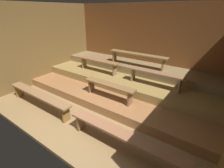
{
  "coord_description": "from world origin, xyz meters",
  "views": [
    {
      "loc": [
        2.63,
        -1.68,
        2.55
      ],
      "look_at": [
        0.09,
        1.89,
        0.57
      ],
      "focal_mm": 26.43,
      "sensor_mm": 36.0,
      "label": 1
    }
  ],
  "objects_px": {
    "bench_floor_right": "(122,136)",
    "bench_lower_center": "(109,87)",
    "bench_floor_left": "(38,96)",
    "bench_upper_center": "(137,56)",
    "bench_middle_right": "(155,75)",
    "bench_middle_left": "(98,62)"
  },
  "relations": [
    {
      "from": "bench_floor_left",
      "to": "bench_floor_right",
      "type": "bearing_deg",
      "value": 0.0
    },
    {
      "from": "bench_middle_left",
      "to": "bench_lower_center",
      "type": "bearing_deg",
      "value": -39.48
    },
    {
      "from": "bench_floor_right",
      "to": "bench_middle_right",
      "type": "bearing_deg",
      "value": 97.77
    },
    {
      "from": "bench_middle_left",
      "to": "bench_middle_right",
      "type": "distance_m",
      "value": 2.14
    },
    {
      "from": "bench_floor_left",
      "to": "bench_lower_center",
      "type": "height_order",
      "value": "bench_lower_center"
    },
    {
      "from": "bench_floor_right",
      "to": "bench_middle_left",
      "type": "height_order",
      "value": "bench_middle_left"
    },
    {
      "from": "bench_floor_right",
      "to": "bench_middle_right",
      "type": "distance_m",
      "value": 2.31
    },
    {
      "from": "bench_floor_left",
      "to": "bench_floor_right",
      "type": "xyz_separation_m",
      "value": [
        2.75,
        0.0,
        0.0
      ]
    },
    {
      "from": "bench_upper_center",
      "to": "bench_lower_center",
      "type": "bearing_deg",
      "value": -87.57
    },
    {
      "from": "bench_floor_right",
      "to": "bench_lower_center",
      "type": "distance_m",
      "value": 1.74
    },
    {
      "from": "bench_middle_left",
      "to": "bench_middle_right",
      "type": "height_order",
      "value": "same"
    },
    {
      "from": "bench_lower_center",
      "to": "bench_middle_left",
      "type": "height_order",
      "value": "bench_middle_left"
    },
    {
      "from": "bench_floor_left",
      "to": "bench_floor_right",
      "type": "relative_size",
      "value": 1.0
    },
    {
      "from": "bench_floor_left",
      "to": "bench_upper_center",
      "type": "xyz_separation_m",
      "value": [
        1.46,
        2.97,
        0.73
      ]
    },
    {
      "from": "bench_middle_left",
      "to": "bench_upper_center",
      "type": "distance_m",
      "value": 1.39
    },
    {
      "from": "bench_middle_left",
      "to": "bench_floor_left",
      "type": "bearing_deg",
      "value": -97.77
    },
    {
      "from": "bench_middle_left",
      "to": "bench_middle_right",
      "type": "relative_size",
      "value": 1.0
    },
    {
      "from": "bench_lower_center",
      "to": "bench_middle_left",
      "type": "relative_size",
      "value": 0.95
    },
    {
      "from": "bench_floor_left",
      "to": "bench_upper_center",
      "type": "height_order",
      "value": "bench_upper_center"
    },
    {
      "from": "bench_floor_left",
      "to": "bench_middle_right",
      "type": "relative_size",
      "value": 1.48
    },
    {
      "from": "bench_floor_right",
      "to": "bench_middle_left",
      "type": "xyz_separation_m",
      "value": [
        -2.44,
        2.24,
        0.47
      ]
    },
    {
      "from": "bench_middle_right",
      "to": "bench_upper_center",
      "type": "relative_size",
      "value": 0.78
    }
  ]
}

